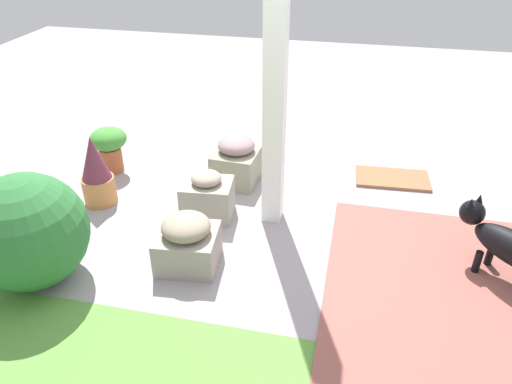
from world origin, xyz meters
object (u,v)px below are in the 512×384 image
(porch_pillar, at_px, (275,73))
(stone_planter_nearest, at_px, (237,161))
(stone_planter_mid, at_px, (187,242))
(dog, at_px, (509,245))
(terracotta_pot_spiky, at_px, (96,172))
(terracotta_pot_broad, at_px, (109,145))
(round_shrub, at_px, (28,231))
(doormat, at_px, (392,178))
(stone_planter_near, at_px, (207,196))

(porch_pillar, height_order, stone_planter_nearest, porch_pillar)
(stone_planter_mid, bearing_deg, dog, -172.19)
(terracotta_pot_spiky, xyz_separation_m, terracotta_pot_broad, (0.16, -0.55, -0.02))
(round_shrub, distance_m, terracotta_pot_spiky, 1.01)
(terracotta_pot_spiky, xyz_separation_m, dog, (-3.21, 0.33, 0.01))
(terracotta_pot_broad, relative_size, dog, 0.68)
(round_shrub, xyz_separation_m, dog, (-3.15, -0.67, -0.09))
(porch_pillar, xyz_separation_m, terracotta_pot_broad, (1.68, -0.45, -0.96))
(stone_planter_mid, bearing_deg, round_shrub, 20.96)
(terracotta_pot_spiky, relative_size, doormat, 0.92)
(terracotta_pot_broad, bearing_deg, doormat, -171.38)
(stone_planter_near, distance_m, stone_planter_mid, 0.64)
(stone_planter_nearest, distance_m, stone_planter_near, 0.62)
(porch_pillar, distance_m, terracotta_pot_broad, 1.98)
(dog, bearing_deg, stone_planter_near, -8.57)
(stone_planter_near, xyz_separation_m, terracotta_pot_broad, (1.14, -0.54, 0.09))
(stone_planter_nearest, xyz_separation_m, stone_planter_mid, (0.04, 1.25, -0.01))
(porch_pillar, relative_size, stone_planter_near, 5.58)
(stone_planter_near, distance_m, dog, 2.26)
(porch_pillar, distance_m, dog, 1.98)
(round_shrub, bearing_deg, porch_pillar, -142.98)
(stone_planter_nearest, xyz_separation_m, terracotta_pot_spiky, (1.07, 0.62, 0.09))
(stone_planter_nearest, distance_m, doormat, 1.49)
(porch_pillar, bearing_deg, round_shrub, 37.02)
(round_shrub, distance_m, terracotta_pot_broad, 1.57)
(stone_planter_mid, relative_size, doormat, 0.68)
(porch_pillar, height_order, terracotta_pot_spiky, porch_pillar)
(stone_planter_near, height_order, terracotta_pot_broad, terracotta_pot_broad)
(stone_planter_nearest, distance_m, stone_planter_mid, 1.25)
(stone_planter_near, distance_m, terracotta_pot_spiky, 0.99)
(terracotta_pot_spiky, bearing_deg, terracotta_pot_broad, -73.40)
(porch_pillar, bearing_deg, terracotta_pot_spiky, 3.64)
(stone_planter_mid, bearing_deg, doormat, -133.02)
(round_shrub, bearing_deg, stone_planter_mid, -159.04)
(stone_planter_near, height_order, dog, dog)
(round_shrub, distance_m, doormat, 3.16)
(stone_planter_nearest, height_order, stone_planter_mid, stone_planter_nearest)
(round_shrub, bearing_deg, terracotta_pot_spiky, -86.77)
(doormat, bearing_deg, dog, 118.77)
(stone_planter_nearest, distance_m, round_shrub, 1.92)
(terracotta_pot_spiky, height_order, doormat, terracotta_pot_spiky)
(round_shrub, relative_size, dog, 1.23)
(stone_planter_mid, bearing_deg, stone_planter_near, -85.48)
(stone_planter_mid, bearing_deg, stone_planter_nearest, -91.89)
(round_shrub, bearing_deg, dog, -167.98)
(porch_pillar, xyz_separation_m, round_shrub, (1.46, 1.10, -0.83))
(dog, xyz_separation_m, doormat, (0.70, -1.28, -0.29))
(terracotta_pot_spiky, xyz_separation_m, doormat, (-2.51, -0.95, -0.28))
(terracotta_pot_spiky, bearing_deg, dog, 174.13)
(round_shrub, xyz_separation_m, doormat, (-2.45, -1.95, -0.38))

